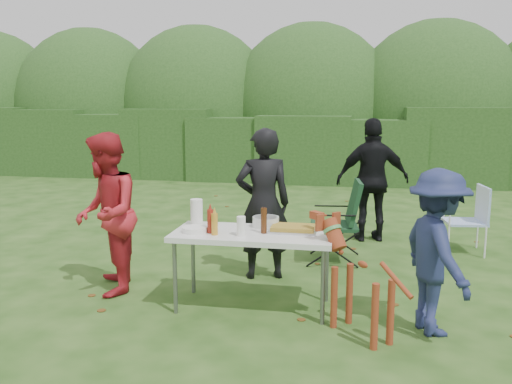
% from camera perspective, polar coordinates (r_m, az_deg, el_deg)
% --- Properties ---
extents(ground, '(80.00, 80.00, 0.00)m').
position_cam_1_polar(ground, '(5.62, -3.08, -10.79)').
color(ground, '#1E4211').
extents(hedge_row, '(22.00, 1.40, 1.70)m').
position_cam_1_polar(hedge_row, '(13.22, 5.17, 4.85)').
color(hedge_row, '#23471C').
rests_on(hedge_row, ground).
extents(shrub_backdrop, '(20.00, 2.60, 3.20)m').
position_cam_1_polar(shrub_backdrop, '(14.77, 5.83, 8.26)').
color(shrub_backdrop, '#3D6628').
rests_on(shrub_backdrop, ground).
extents(folding_table, '(1.50, 0.70, 0.74)m').
position_cam_1_polar(folding_table, '(5.11, -0.32, -4.83)').
color(folding_table, silver).
rests_on(folding_table, ground).
extents(person_cook, '(0.70, 0.57, 1.67)m').
position_cam_1_polar(person_cook, '(5.95, 0.77, -1.27)').
color(person_cook, black).
rests_on(person_cook, ground).
extents(person_red_jacket, '(0.88, 0.98, 1.65)m').
position_cam_1_polar(person_red_jacket, '(5.69, -15.51, -2.24)').
color(person_red_jacket, '#B6202A').
rests_on(person_red_jacket, ground).
extents(person_black_puffy, '(1.07, 0.63, 1.72)m').
position_cam_1_polar(person_black_puffy, '(7.71, 12.18, 1.23)').
color(person_black_puffy, black).
rests_on(person_black_puffy, ground).
extents(child, '(0.81, 1.04, 1.41)m').
position_cam_1_polar(child, '(4.81, 18.51, -6.02)').
color(child, navy).
rests_on(child, ground).
extents(dog, '(0.97, 1.01, 0.95)m').
position_cam_1_polar(dog, '(4.64, 11.11, -9.26)').
color(dog, maroon).
rests_on(dog, ground).
extents(camping_chair, '(0.70, 0.70, 1.02)m').
position_cam_1_polar(camping_chair, '(6.68, 8.23, -3.01)').
color(camping_chair, '#173C20').
rests_on(camping_chair, ground).
extents(lawn_chair, '(0.59, 0.59, 0.88)m').
position_cam_1_polar(lawn_chair, '(7.51, 21.09, -2.66)').
color(lawn_chair, '#4775CE').
rests_on(lawn_chair, ground).
extents(food_tray, '(0.45, 0.30, 0.02)m').
position_cam_1_polar(food_tray, '(5.13, 3.92, -4.05)').
color(food_tray, '#B7B7BA').
rests_on(food_tray, folding_table).
extents(focaccia_bread, '(0.40, 0.26, 0.04)m').
position_cam_1_polar(focaccia_bread, '(5.12, 3.92, -3.75)').
color(focaccia_bread, olive).
rests_on(focaccia_bread, food_tray).
extents(mustard_bottle, '(0.06, 0.06, 0.20)m').
position_cam_1_polar(mustard_bottle, '(4.98, -4.38, -3.40)').
color(mustard_bottle, gold).
rests_on(mustard_bottle, folding_table).
extents(ketchup_bottle, '(0.06, 0.06, 0.22)m').
position_cam_1_polar(ketchup_bottle, '(5.06, -4.82, -3.09)').
color(ketchup_bottle, maroon).
rests_on(ketchup_bottle, folding_table).
extents(beer_bottle, '(0.06, 0.06, 0.24)m').
position_cam_1_polar(beer_bottle, '(5.03, 0.83, -3.03)').
color(beer_bottle, '#47230F').
rests_on(beer_bottle, folding_table).
extents(paper_towel_roll, '(0.12, 0.12, 0.26)m').
position_cam_1_polar(paper_towel_roll, '(5.38, -6.27, -2.13)').
color(paper_towel_roll, white).
rests_on(paper_towel_roll, folding_table).
extents(cup_stack, '(0.08, 0.08, 0.18)m').
position_cam_1_polar(cup_stack, '(4.94, -1.57, -3.61)').
color(cup_stack, white).
rests_on(cup_stack, folding_table).
extents(pasta_bowl, '(0.26, 0.26, 0.10)m').
position_cam_1_polar(pasta_bowl, '(5.29, 1.04, -3.16)').
color(pasta_bowl, silver).
rests_on(pasta_bowl, folding_table).
extents(plate_stack, '(0.24, 0.24, 0.05)m').
position_cam_1_polar(plate_stack, '(5.12, -6.46, -3.95)').
color(plate_stack, white).
rests_on(plate_stack, folding_table).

